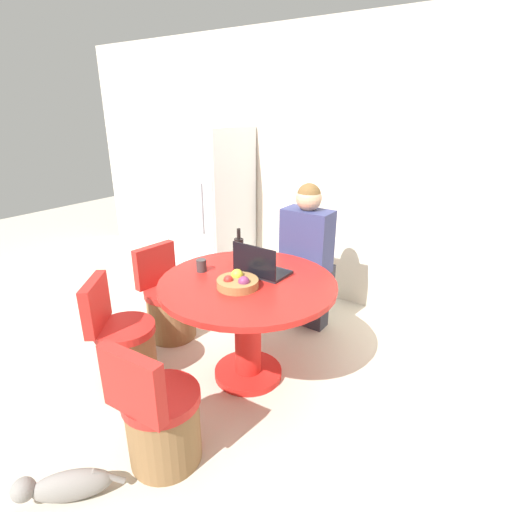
# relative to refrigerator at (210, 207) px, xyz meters

# --- Properties ---
(ground_plane) EXTENTS (12.00, 12.00, 0.00)m
(ground_plane) POSITION_rel_refrigerator_xyz_m (1.29, -1.29, -0.84)
(ground_plane) COLOR beige
(wall_back) EXTENTS (7.00, 0.06, 2.60)m
(wall_back) POSITION_rel_refrigerator_xyz_m (1.29, 0.40, 0.46)
(wall_back) COLOR beige
(wall_back) RESTS_ON ground_plane
(refrigerator) EXTENTS (0.73, 0.71, 1.68)m
(refrigerator) POSITION_rel_refrigerator_xyz_m (0.00, 0.00, 0.00)
(refrigerator) COLOR white
(refrigerator) RESTS_ON ground_plane
(dining_table) EXTENTS (1.21, 1.21, 0.77)m
(dining_table) POSITION_rel_refrigerator_xyz_m (1.38, -1.19, -0.28)
(dining_table) COLOR red
(dining_table) RESTS_ON ground_plane
(chair_near_camera) EXTENTS (0.42, 0.43, 0.79)m
(chair_near_camera) POSITION_rel_refrigerator_xyz_m (1.44, -2.07, -0.57)
(chair_near_camera) COLOR brown
(chair_near_camera) RESTS_ON ground_plane
(chair_near_left_corner) EXTENTS (0.49, 0.49, 0.79)m
(chair_near_left_corner) POSITION_rel_refrigerator_xyz_m (0.69, -1.73, -0.57)
(chair_near_left_corner) COLOR brown
(chair_near_left_corner) RESTS_ON ground_plane
(chair_left_side) EXTENTS (0.43, 0.42, 0.79)m
(chair_left_side) POSITION_rel_refrigerator_xyz_m (0.50, -1.12, -0.57)
(chair_left_side) COLOR brown
(chair_left_side) RESTS_ON ground_plane
(person_seated) EXTENTS (0.40, 0.37, 1.31)m
(person_seated) POSITION_rel_refrigerator_xyz_m (1.41, -0.36, -0.12)
(person_seated) COLOR #2D2D38
(person_seated) RESTS_ON ground_plane
(laptop) EXTENTS (0.35, 0.24, 0.23)m
(laptop) POSITION_rel_refrigerator_xyz_m (1.39, -1.04, -0.03)
(laptop) COLOR #232328
(laptop) RESTS_ON dining_table
(fruit_bowl) EXTENTS (0.27, 0.27, 0.10)m
(fruit_bowl) POSITION_rel_refrigerator_xyz_m (1.39, -1.30, -0.04)
(fruit_bowl) COLOR olive
(fruit_bowl) RESTS_ON dining_table
(coffee_cup) EXTENTS (0.07, 0.07, 0.09)m
(coffee_cup) POSITION_rel_refrigerator_xyz_m (1.02, -1.24, -0.03)
(coffee_cup) COLOR #383333
(coffee_cup) RESTS_ON dining_table
(bottle) EXTENTS (0.07, 0.07, 0.28)m
(bottle) POSITION_rel_refrigerator_xyz_m (1.15, -0.98, 0.03)
(bottle) COLOR black
(bottle) RESTS_ON dining_table
(cat) EXTENTS (0.39, 0.42, 0.17)m
(cat) POSITION_rel_refrigerator_xyz_m (1.23, -2.52, -0.75)
(cat) COLOR gray
(cat) RESTS_ON ground_plane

